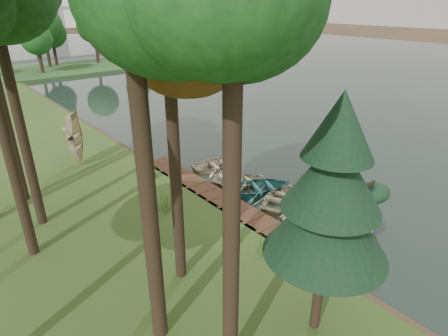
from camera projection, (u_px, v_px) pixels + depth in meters
ground at (250, 199)px, 21.56m from camera, size 300.00×300.00×0.00m
water at (308, 80)px, 53.01m from camera, size 130.00×200.00×0.05m
boardwalk at (229, 206)px, 20.57m from camera, size 1.60×16.00×0.30m
peninsula at (77, 68)px, 61.25m from camera, size 50.00×14.00×0.45m
far_trees at (48, 29)px, 56.77m from camera, size 45.60×5.60×8.80m
bridge at (2, 12)px, 110.14m from camera, size 95.90×4.00×8.60m
building_a at (44, 4)px, 133.67m from camera, size 10.00×8.00×18.00m
rowboat_0 at (344, 232)px, 17.74m from camera, size 4.66×4.04×0.81m
rowboat_1 at (319, 219)px, 18.80m from camera, size 4.39×3.84×0.76m
rowboat_2 at (303, 209)px, 19.79m from camera, size 3.26×2.50×0.63m
rowboat_3 at (281, 197)px, 20.95m from camera, size 4.16×3.61×0.72m
rowboat_4 at (261, 186)px, 22.08m from camera, size 4.54×3.94×0.79m
rowboat_5 at (243, 181)px, 22.94m from camera, size 3.30×2.58×0.62m
rowboat_6 at (229, 174)px, 23.80m from camera, size 3.57×3.07×0.62m
rowboat_7 at (217, 163)px, 25.25m from camera, size 3.84×3.03×0.72m
stored_rowboat at (80, 160)px, 25.05m from camera, size 4.47×4.28×0.75m
tree_2 at (167, 36)px, 11.46m from camera, size 4.30×4.30×11.11m
pine_tree at (331, 195)px, 10.75m from camera, size 3.80×3.80×8.14m
reeds_0 at (262, 243)px, 16.32m from camera, size 0.60×0.60×1.01m
reeds_1 at (164, 201)px, 19.70m from camera, size 0.60×0.60×1.02m
reeds_2 at (168, 202)px, 19.63m from camera, size 0.60×0.60×1.01m
reeds_3 at (153, 168)px, 23.51m from camera, size 0.60×0.60×1.07m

